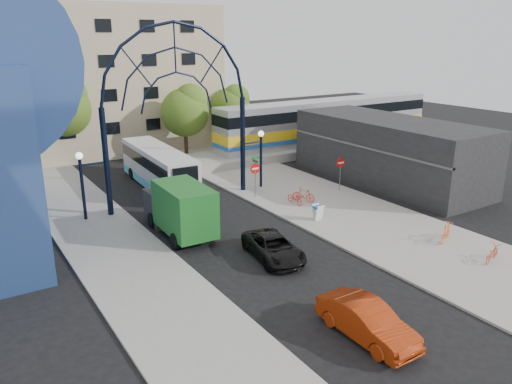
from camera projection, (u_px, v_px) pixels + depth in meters
ground at (306, 282)px, 23.63m from camera, size 120.00×120.00×0.00m
sidewalk_east at (368, 223)px, 30.95m from camera, size 8.00×56.00×0.12m
plaza_west at (130, 266)px, 25.07m from camera, size 5.00×50.00×0.12m
gateway_arch at (176, 78)px, 32.30m from camera, size 13.64×0.44×12.10m
stop_sign at (255, 172)px, 35.14m from camera, size 0.80×0.07×2.50m
do_not_enter_sign at (341, 166)px, 36.73m from camera, size 0.76×0.07×2.48m
street_name_sign at (255, 167)px, 35.78m from camera, size 0.70×0.70×2.80m
sandwich_board at (318, 210)px, 31.09m from camera, size 0.55×0.61×0.99m
commercial_block_east at (389, 151)px, 39.16m from camera, size 6.00×16.00×5.00m
apartment_block at (110, 78)px, 50.63m from camera, size 20.00×12.10×14.00m
train_platform at (327, 145)px, 51.48m from camera, size 32.00×5.00×0.80m
train_car at (328, 121)px, 50.73m from camera, size 25.10×3.05×4.20m
tree_north_a at (186, 110)px, 46.21m from camera, size 4.48×4.48×7.00m
tree_north_b at (63, 105)px, 44.07m from camera, size 5.12×5.12×8.00m
tree_north_c at (231, 106)px, 51.01m from camera, size 4.16×4.16×6.50m
city_bus at (159, 167)px, 37.99m from camera, size 2.99×11.05×3.01m
green_truck at (179, 208)px, 28.96m from camera, size 2.59×6.31×3.15m
black_suv at (274, 247)px, 25.94m from camera, size 2.76×4.77×1.25m
red_sedan at (367, 321)px, 19.06m from camera, size 1.57×4.41×1.45m
bike_near_a at (295, 198)px, 34.17m from camera, size 0.59×1.58×0.82m
bike_near_b at (303, 195)px, 34.56m from camera, size 1.23×1.65×0.99m
bike_far_a at (492, 253)px, 25.44m from camera, size 1.73×0.97×0.86m
bike_far_b at (446, 232)px, 27.95m from camera, size 1.82×1.15×1.06m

